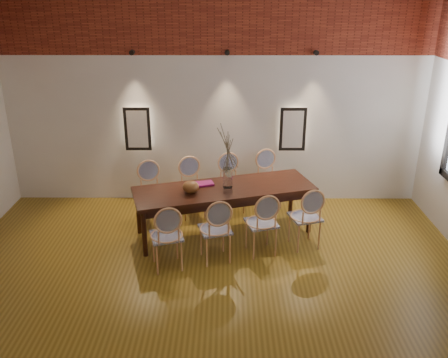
{
  "coord_description": "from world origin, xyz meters",
  "views": [
    {
      "loc": [
        0.2,
        -4.22,
        3.51
      ],
      "look_at": [
        0.16,
        1.83,
        1.05
      ],
      "focal_mm": 38.0,
      "sensor_mm": 36.0,
      "label": 1
    }
  ],
  "objects_px": {
    "chair_near_b": "(215,229)",
    "chair_far_b": "(192,189)",
    "chair_near_a": "(166,236)",
    "book": "(205,184)",
    "chair_far_d": "(269,180)",
    "vase": "(228,178)",
    "chair_near_d": "(305,217)",
    "chair_near_c": "(261,223)",
    "chair_far_c": "(232,185)",
    "chair_far_a": "(151,194)",
    "dining_table": "(224,210)",
    "bowl": "(191,187)"
  },
  "relations": [
    {
      "from": "chair_near_b",
      "to": "chair_far_b",
      "type": "bearing_deg",
      "value": 90.0
    },
    {
      "from": "chair_near_a",
      "to": "book",
      "type": "bearing_deg",
      "value": 50.22
    },
    {
      "from": "chair_far_d",
      "to": "vase",
      "type": "bearing_deg",
      "value": 36.84
    },
    {
      "from": "chair_near_a",
      "to": "chair_near_d",
      "type": "xyz_separation_m",
      "value": [
        1.91,
        0.57,
        0.0
      ]
    },
    {
      "from": "chair_near_c",
      "to": "chair_far_c",
      "type": "height_order",
      "value": "same"
    },
    {
      "from": "chair_far_a",
      "to": "dining_table",
      "type": "bearing_deg",
      "value": 144.66
    },
    {
      "from": "chair_near_b",
      "to": "chair_near_d",
      "type": "height_order",
      "value": "same"
    },
    {
      "from": "dining_table",
      "to": "chair_far_a",
      "type": "bearing_deg",
      "value": 144.66
    },
    {
      "from": "chair_near_a",
      "to": "chair_far_a",
      "type": "xyz_separation_m",
      "value": [
        -0.4,
        1.36,
        0.0
      ]
    },
    {
      "from": "chair_far_a",
      "to": "chair_far_d",
      "type": "distance_m",
      "value": 2.0
    },
    {
      "from": "chair_near_b",
      "to": "bowl",
      "type": "distance_m",
      "value": 0.78
    },
    {
      "from": "chair_near_c",
      "to": "vase",
      "type": "distance_m",
      "value": 0.87
    },
    {
      "from": "chair_near_b",
      "to": "vase",
      "type": "bearing_deg",
      "value": 61.4
    },
    {
      "from": "chair_near_a",
      "to": "chair_far_b",
      "type": "bearing_deg",
      "value": 64.83
    },
    {
      "from": "vase",
      "to": "book",
      "type": "xyz_separation_m",
      "value": [
        -0.35,
        0.09,
        -0.14
      ]
    },
    {
      "from": "dining_table",
      "to": "chair_near_d",
      "type": "height_order",
      "value": "chair_near_d"
    },
    {
      "from": "chair_near_c",
      "to": "bowl",
      "type": "distance_m",
      "value": 1.13
    },
    {
      "from": "chair_far_c",
      "to": "chair_far_a",
      "type": "bearing_deg",
      "value": 0.0
    },
    {
      "from": "chair_near_d",
      "to": "chair_far_d",
      "type": "xyz_separation_m",
      "value": [
        -0.4,
        1.36,
        0.0
      ]
    },
    {
      "from": "chair_near_a",
      "to": "chair_near_b",
      "type": "xyz_separation_m",
      "value": [
        0.64,
        0.19,
        0.0
      ]
    },
    {
      "from": "chair_near_c",
      "to": "vase",
      "type": "relative_size",
      "value": 3.13
    },
    {
      "from": "book",
      "to": "chair_near_a",
      "type": "bearing_deg",
      "value": -113.22
    },
    {
      "from": "chair_near_d",
      "to": "chair_far_a",
      "type": "bearing_deg",
      "value": 144.66
    },
    {
      "from": "chair_near_b",
      "to": "book",
      "type": "bearing_deg",
      "value": 84.84
    },
    {
      "from": "chair_near_c",
      "to": "chair_far_c",
      "type": "bearing_deg",
      "value": 90.0
    },
    {
      "from": "chair_near_d",
      "to": "vase",
      "type": "distance_m",
      "value": 1.26
    },
    {
      "from": "chair_near_b",
      "to": "chair_near_c",
      "type": "relative_size",
      "value": 1.0
    },
    {
      "from": "chair_near_b",
      "to": "chair_far_c",
      "type": "xyz_separation_m",
      "value": [
        0.23,
        1.55,
        0.0
      ]
    },
    {
      "from": "chair_far_d",
      "to": "book",
      "type": "bearing_deg",
      "value": 22.56
    },
    {
      "from": "chair_far_d",
      "to": "book",
      "type": "xyz_separation_m",
      "value": [
        -1.05,
        -0.85,
        0.3
      ]
    },
    {
      "from": "chair_near_d",
      "to": "chair_far_a",
      "type": "relative_size",
      "value": 1.0
    },
    {
      "from": "chair_near_b",
      "to": "chair_far_d",
      "type": "distance_m",
      "value": 1.94
    },
    {
      "from": "chair_near_b",
      "to": "chair_near_c",
      "type": "bearing_deg",
      "value": -0.0
    },
    {
      "from": "vase",
      "to": "chair_far_b",
      "type": "bearing_deg",
      "value": 135.16
    },
    {
      "from": "chair_near_a",
      "to": "chair_far_b",
      "type": "distance_m",
      "value": 1.56
    },
    {
      "from": "dining_table",
      "to": "chair_near_c",
      "type": "distance_m",
      "value": 0.79
    },
    {
      "from": "chair_near_c",
      "to": "chair_far_d",
      "type": "bearing_deg",
      "value": 64.83
    },
    {
      "from": "chair_near_c",
      "to": "chair_near_a",
      "type": "bearing_deg",
      "value": -180.0
    },
    {
      "from": "dining_table",
      "to": "chair_near_b",
      "type": "height_order",
      "value": "chair_near_b"
    },
    {
      "from": "chair_far_a",
      "to": "book",
      "type": "height_order",
      "value": "chair_far_a"
    },
    {
      "from": "chair_near_a",
      "to": "bowl",
      "type": "relative_size",
      "value": 3.92
    },
    {
      "from": "chair_near_a",
      "to": "chair_near_c",
      "type": "relative_size",
      "value": 1.0
    },
    {
      "from": "chair_near_b",
      "to": "chair_far_b",
      "type": "relative_size",
      "value": 1.0
    },
    {
      "from": "chair_near_c",
      "to": "chair_far_b",
      "type": "distance_m",
      "value": 1.56
    },
    {
      "from": "chair_near_b",
      "to": "chair_far_d",
      "type": "xyz_separation_m",
      "value": [
        0.87,
        1.74,
        0.0
      ]
    },
    {
      "from": "chair_far_a",
      "to": "chair_near_c",
      "type": "bearing_deg",
      "value": 133.23
    },
    {
      "from": "chair_near_d",
      "to": "chair_far_c",
      "type": "bearing_deg",
      "value": 115.17
    },
    {
      "from": "chair_near_a",
      "to": "chair_far_c",
      "type": "relative_size",
      "value": 1.0
    },
    {
      "from": "dining_table",
      "to": "chair_near_a",
      "type": "height_order",
      "value": "chair_near_a"
    },
    {
      "from": "chair_near_d",
      "to": "chair_near_a",
      "type": "bearing_deg",
      "value": -180.0
    }
  ]
}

